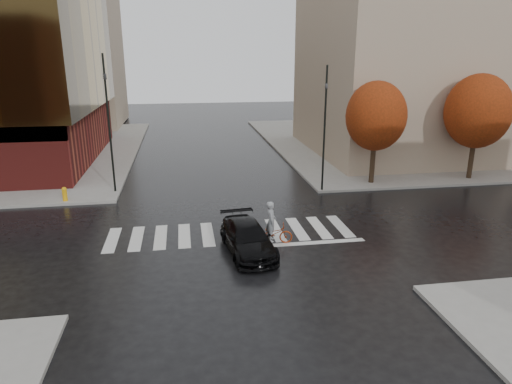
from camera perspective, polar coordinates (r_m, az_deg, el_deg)
ground at (r=21.55m, az=-3.05°, el=-5.61°), size 120.00×120.00×0.00m
sidewalk_ne at (r=47.56m, az=20.07°, el=6.07°), size 30.00×30.00×0.15m
crosswalk at (r=22.00m, az=-3.20°, el=-5.10°), size 12.00×3.00×0.01m
building_ne_tan at (r=41.43m, az=19.07°, el=17.36°), size 16.00×16.00×18.00m
building_nw_far at (r=58.50m, az=-24.18°, el=17.47°), size 14.00×12.00×20.00m
tree_ne_a at (r=29.98m, az=14.77°, el=9.15°), size 3.80×3.80×6.50m
tree_ne_b at (r=33.39m, az=26.00°, el=9.04°), size 4.20×4.20×6.89m
sedan at (r=19.70m, az=-1.05°, el=-5.79°), size 2.28×4.62×1.29m
cyclist at (r=20.62m, az=2.07°, el=-4.65°), size 1.81×0.88×1.98m
traffic_light_nw at (r=28.34m, az=-18.01°, el=9.30°), size 0.24×0.21×8.11m
traffic_light_ne at (r=27.66m, az=8.61°, el=8.81°), size 0.17×0.20×7.46m
fire_hydrant at (r=28.22m, az=-22.81°, el=-0.14°), size 0.29×0.29×0.82m
manhole at (r=21.95m, az=-3.47°, el=-5.16°), size 0.69×0.69×0.01m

